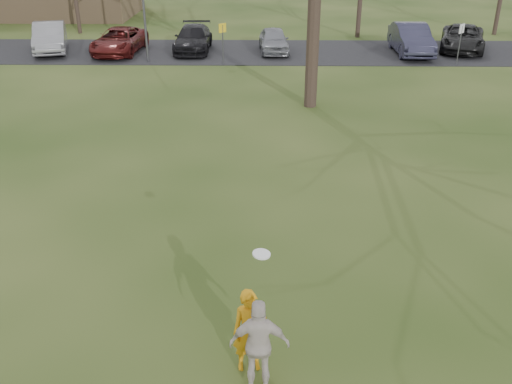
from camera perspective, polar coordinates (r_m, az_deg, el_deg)
ground at (r=9.87m, az=-0.42°, el=-18.37°), size 120.00×120.00×0.00m
parking_strip at (r=32.77m, az=0.65°, el=14.01°), size 62.00×6.50×0.04m
player_defender at (r=9.55m, az=-0.65°, el=-13.89°), size 0.61×0.45×1.55m
car_1 at (r=34.62m, az=-20.15°, el=14.50°), size 2.96×5.03×1.57m
car_2 at (r=33.12m, az=-13.68°, el=14.66°), size 2.58×4.98×1.34m
car_3 at (r=32.96m, az=-6.38°, el=15.17°), size 1.96×4.72×1.36m
car_4 at (r=32.50m, az=1.81°, el=15.11°), size 1.78×3.93×1.31m
car_5 at (r=33.13m, az=15.43°, el=14.70°), size 1.70×4.86×1.60m
car_6 at (r=34.89m, az=20.18°, el=14.41°), size 3.65×5.41×1.38m
catching_play at (r=9.08m, az=0.35°, el=-15.12°), size 0.95×0.52×2.37m
sign_yellow at (r=29.62m, az=-3.39°, el=15.48°), size 0.35×0.35×2.08m
sign_white at (r=31.13m, az=20.00°, el=14.54°), size 0.35×0.35×2.08m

